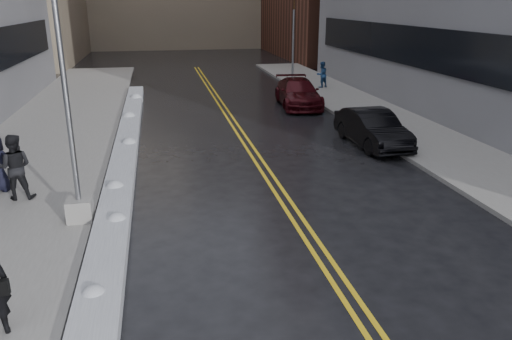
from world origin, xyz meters
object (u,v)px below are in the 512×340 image
lamppost (71,134)px  car_black (372,128)px  fire_hydrant (382,119)px  pedestrian_b (15,167)px  car_maroon (298,93)px  traffic_signal (293,36)px  pedestrian_east (322,75)px

lamppost → car_black: size_ratio=1.68×
fire_hydrant → pedestrian_b: bearing=-157.2°
car_black → car_maroon: 8.54m
lamppost → car_black: (10.80, 5.73, -1.79)m
traffic_signal → pedestrian_b: bearing=-124.6°
fire_hydrant → car_maroon: bearing=109.9°
car_maroon → pedestrian_east: bearing=64.2°
traffic_signal → pedestrian_b: (-13.79, -20.02, -2.27)m
lamppost → fire_hydrant: size_ratio=10.45×
traffic_signal → car_maroon: 8.39m
pedestrian_east → lamppost: bearing=33.0°
traffic_signal → car_black: (-1.00, -16.27, -2.66)m
pedestrian_b → pedestrian_east: size_ratio=1.14×
fire_hydrant → pedestrian_east: pedestrian_east is taller
pedestrian_b → lamppost: bearing=136.7°
fire_hydrant → car_black: size_ratio=0.16×
pedestrian_b → pedestrian_east: bearing=-129.4°
lamppost → fire_hydrant: bearing=33.0°
car_maroon → lamppost: bearing=-120.1°
car_maroon → pedestrian_b: bearing=-129.4°
pedestrian_east → car_black: size_ratio=0.38×
lamppost → pedestrian_b: lamppost is taller
fire_hydrant → pedestrian_b: size_ratio=0.37×
fire_hydrant → car_maroon: car_maroon is taller
lamppost → fire_hydrant: lamppost is taller
pedestrian_east → car_maroon: 6.04m
pedestrian_b → car_maroon: size_ratio=0.37×
pedestrian_b → car_black: 13.34m
pedestrian_east → car_black: (-2.34, -13.69, -0.26)m
fire_hydrant → traffic_signal: (-0.50, 14.00, 2.85)m
lamppost → pedestrian_east: bearing=55.9°
lamppost → pedestrian_b: 3.14m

